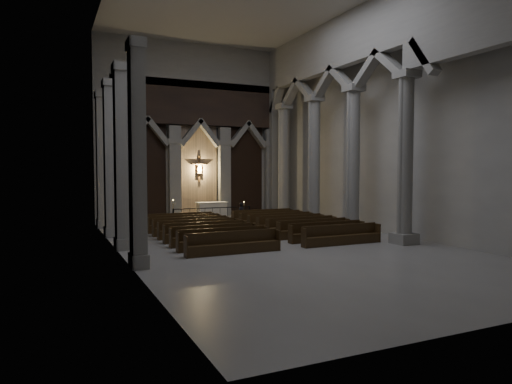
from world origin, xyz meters
TOP-DOWN VIEW (x-y plane):
  - room at (0.00, 0.00)m, footprint 24.00×24.10m
  - sanctuary_wall at (0.00, 11.54)m, footprint 14.00×0.77m
  - right_arcade at (5.50, 1.33)m, footprint 1.00×24.00m
  - left_pilasters at (-6.75, 3.50)m, footprint 0.60×13.00m
  - sanctuary_step at (0.00, 10.60)m, footprint 8.50×2.60m
  - altar at (0.53, 10.63)m, footprint 2.13×0.85m
  - altar_rail at (0.00, 8.93)m, footprint 5.24×0.09m
  - candle_stand_left at (-2.38, 9.74)m, footprint 0.26×0.26m
  - candle_stand_right at (2.42, 9.42)m, footprint 0.22×0.22m
  - pews at (-0.00, 2.79)m, footprint 9.54×8.99m
  - worshipper at (1.49, 7.60)m, footprint 0.53×0.37m

SIDE VIEW (x-z plane):
  - sanctuary_step at x=0.00m, z-range 0.00..0.15m
  - pews at x=0.00m, z-range -0.16..0.76m
  - candle_stand_right at x=2.42m, z-range -0.29..0.99m
  - candle_stand_left at x=-2.38m, z-range -0.35..1.18m
  - altar_rail at x=0.00m, z-range 0.17..1.20m
  - worshipper at x=1.49m, z-range 0.00..1.37m
  - altar at x=0.53m, z-range 0.15..1.23m
  - left_pilasters at x=-6.75m, z-range -0.10..7.92m
  - sanctuary_wall at x=0.00m, z-range 0.62..12.62m
  - room at x=0.00m, z-range 1.60..13.60m
  - right_arcade at x=5.50m, z-range 1.83..13.83m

